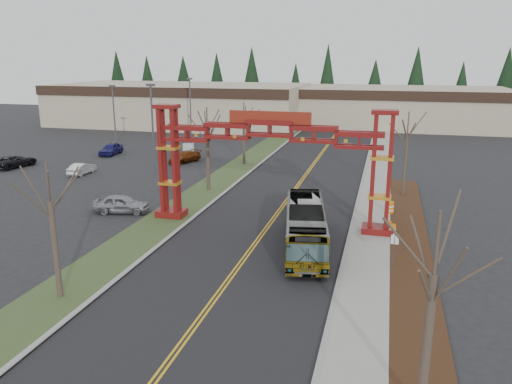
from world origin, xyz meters
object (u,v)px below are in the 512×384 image
(retail_building_west, at_px, (181,104))
(barrel_mid, at_px, (387,228))
(silver_sedan, at_px, (301,202))
(barrel_north, at_px, (390,208))
(light_pole_mid, at_px, (114,114))
(street_sign, at_px, (394,244))
(parked_car_near_a, at_px, (122,204))
(bare_tree_right_far, at_px, (407,134))
(barrel_south, at_px, (392,231))
(retail_building_east, at_px, (398,107))
(bare_tree_median_near, at_px, (50,202))
(parked_car_near_b, at_px, (82,169))
(transit_bus, at_px, (305,227))
(parked_car_mid_b, at_px, (111,149))
(bare_tree_median_mid, at_px, (207,132))
(gateway_arch, at_px, (270,147))
(parked_car_mid_a, at_px, (185,157))
(parked_car_near_c, at_px, (15,161))
(bare_tree_median_far, at_px, (244,121))
(bare_tree_right_near, at_px, (434,276))
(light_pole_far, at_px, (190,104))
(light_pole_near, at_px, (152,123))
(parked_car_far_a, at_px, (188,149))

(retail_building_west, height_order, barrel_mid, retail_building_west)
(silver_sedan, bearing_deg, barrel_north, -4.02)
(light_pole_mid, bearing_deg, street_sign, -40.20)
(parked_car_near_a, distance_m, bare_tree_right_far, 25.66)
(barrel_south, bearing_deg, retail_building_east, 89.09)
(bare_tree_median_near, bearing_deg, parked_car_near_b, 121.29)
(bare_tree_median_near, bearing_deg, barrel_south, 39.25)
(bare_tree_right_far, height_order, street_sign, bare_tree_right_far)
(transit_bus, relative_size, light_pole_mid, 1.21)
(street_sign, distance_m, barrel_south, 5.47)
(parked_car_near_b, height_order, parked_car_mid_b, parked_car_mid_b)
(retail_building_west, xyz_separation_m, bare_tree_median_mid, (22.00, -45.31, 1.87))
(gateway_arch, distance_m, barrel_mid, 10.29)
(transit_bus, relative_size, parked_car_mid_a, 2.36)
(parked_car_near_c, xyz_separation_m, parked_car_mid_b, (6.72, 9.77, 0.04))
(retail_building_west, height_order, bare_tree_right_far, bare_tree_right_far)
(barrel_south, bearing_deg, parked_car_near_c, 162.76)
(parked_car_near_b, bearing_deg, bare_tree_median_far, -149.02)
(bare_tree_median_mid, bearing_deg, bare_tree_right_far, 9.04)
(barrel_south, height_order, barrel_mid, barrel_mid)
(retail_building_east, height_order, bare_tree_right_near, bare_tree_right_near)
(barrel_mid, bearing_deg, light_pole_far, 128.76)
(retail_building_west, relative_size, light_pole_near, 4.75)
(parked_car_near_c, distance_m, bare_tree_median_mid, 26.11)
(gateway_arch, bearing_deg, bare_tree_median_far, 110.91)
(barrel_north, bearing_deg, silver_sedan, -173.26)
(gateway_arch, relative_size, parked_car_near_c, 3.55)
(bare_tree_right_near, bearing_deg, retail_building_west, 118.76)
(parked_car_near_a, bearing_deg, bare_tree_right_near, -142.02)
(parked_car_mid_a, height_order, parked_car_mid_b, parked_car_mid_b)
(bare_tree_median_mid, distance_m, bare_tree_right_near, 32.93)
(silver_sedan, relative_size, street_sign, 2.20)
(bare_tree_median_far, xyz_separation_m, barrel_mid, (16.70, -20.72, -4.74))
(bare_tree_median_mid, height_order, barrel_south, bare_tree_median_mid)
(parked_car_far_a, bearing_deg, transit_bus, -78.26)
(light_pole_mid, bearing_deg, bare_tree_median_near, -63.94)
(light_pole_mid, bearing_deg, gateway_arch, -42.45)
(transit_bus, xyz_separation_m, parked_car_far_a, (-20.32, 29.37, -0.80))
(gateway_arch, distance_m, barrel_south, 10.57)
(transit_bus, distance_m, bare_tree_median_far, 27.68)
(parked_car_mid_b, height_order, bare_tree_median_near, bare_tree_median_near)
(silver_sedan, bearing_deg, parked_car_near_a, -173.70)
(gateway_arch, distance_m, silver_sedan, 6.99)
(parked_car_near_a, bearing_deg, transit_bus, -116.02)
(parked_car_far_a, distance_m, light_pole_mid, 11.15)
(bare_tree_median_mid, bearing_deg, bare_tree_right_near, -56.86)
(light_pole_near, bearing_deg, street_sign, -37.62)
(light_pole_far, bearing_deg, parked_car_near_a, -76.47)
(gateway_arch, bearing_deg, parked_car_far_a, 123.68)
(light_pole_mid, xyz_separation_m, barrel_north, (36.00, -19.65, -4.58))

